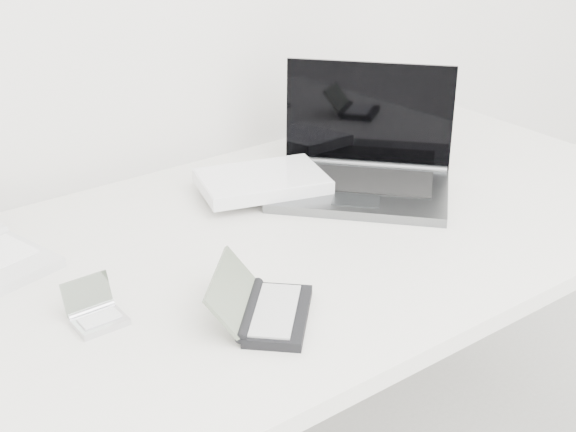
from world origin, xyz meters
TOP-DOWN VIEW (x-y plane):
  - desk at (0.00, 1.55)m, footprint 1.60×0.80m
  - laptop_large at (0.19, 1.65)m, footprint 0.51×0.43m
  - pda_silver at (-0.39, 1.49)m, footprint 0.07×0.08m
  - palmtop_charcoal at (-0.19, 1.35)m, footprint 0.21×0.21m

SIDE VIEW (x-z plane):
  - desk at x=0.00m, z-range 0.32..1.05m
  - pda_silver at x=-0.39m, z-range 0.71..0.77m
  - palmtop_charcoal at x=-0.19m, z-range 0.71..0.78m
  - laptop_large at x=0.19m, z-range 0.65..0.88m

